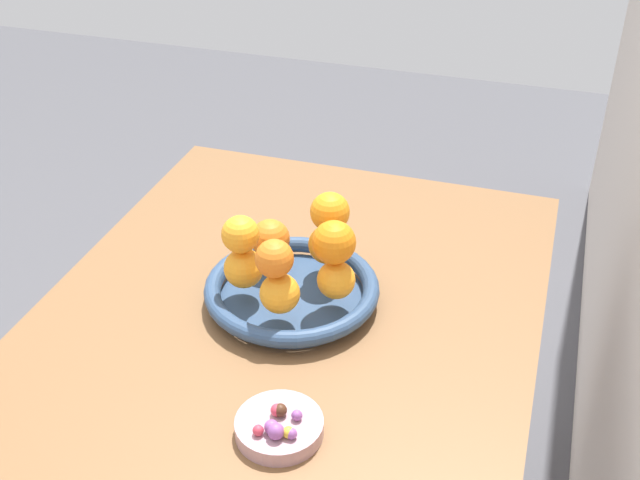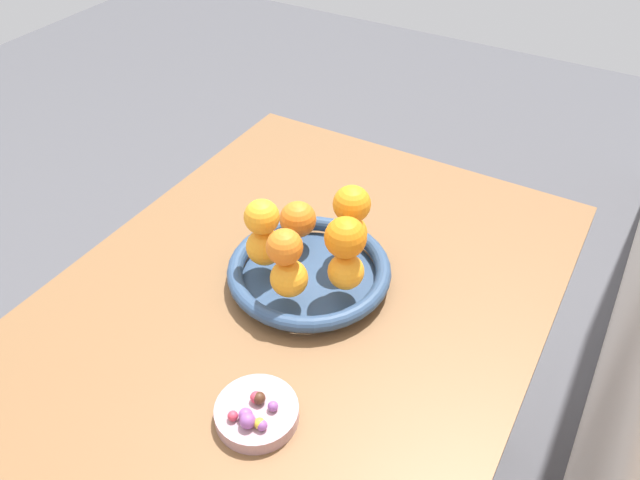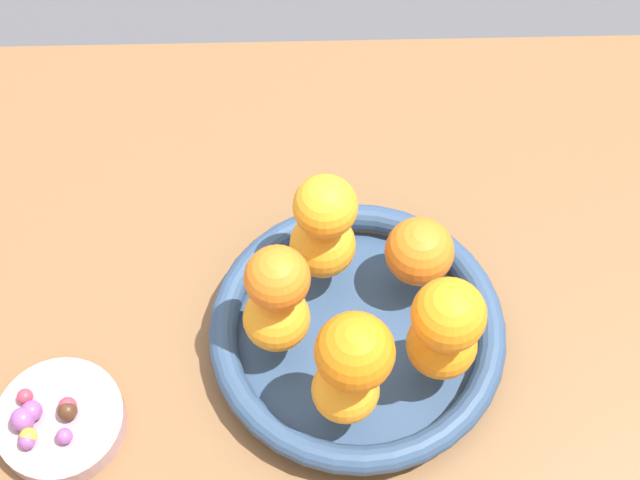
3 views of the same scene
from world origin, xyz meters
The scene contains 20 objects.
dining_table centered at (0.00, 0.00, 0.65)m, with size 1.10×0.76×0.74m.
fruit_bowl centered at (-0.09, 0.00, 0.76)m, with size 0.27×0.27×0.04m.
candy_dish centered at (0.17, 0.08, 0.75)m, with size 0.11×0.11×0.02m, color #B28C99.
orange_0 centered at (-0.08, 0.08, 0.81)m, with size 0.06×0.06×0.06m, color orange.
orange_1 centered at (-0.16, 0.04, 0.81)m, with size 0.06×0.06×0.06m, color orange.
orange_2 centered at (-0.15, -0.06, 0.81)m, with size 0.06×0.06×0.06m, color orange.
orange_3 centered at (-0.06, -0.07, 0.81)m, with size 0.06×0.06×0.06m, color orange.
orange_4 centered at (-0.02, 0.01, 0.81)m, with size 0.06×0.06×0.06m, color orange.
orange_5 centered at (-0.07, -0.07, 0.87)m, with size 0.06×0.06×0.06m, color orange.
orange_6 centered at (-0.02, 0.00, 0.87)m, with size 0.06×0.06×0.06m, color orange.
orange_7 centered at (-0.16, 0.04, 0.87)m, with size 0.06×0.06×0.06m, color orange.
orange_8 centered at (-0.09, 0.07, 0.87)m, with size 0.07×0.07×0.07m, color orange.
candy_ball_0 centered at (0.20, 0.08, 0.77)m, with size 0.02×0.02×0.02m, color #8C4C99.
candy_ball_1 centered at (0.16, 0.10, 0.77)m, with size 0.01×0.01×0.01m, color #8C4C99.
candy_ball_2 centered at (0.16, 0.07, 0.77)m, with size 0.02×0.02×0.02m, color #472819.
candy_ball_3 centered at (0.19, 0.10, 0.77)m, with size 0.02×0.02×0.02m, color gold.
candy_ball_4 centered at (0.19, 0.10, 0.77)m, with size 0.01×0.01×0.01m, color #8C4C99.
candy_ball_5 centered at (0.19, 0.07, 0.77)m, with size 0.02×0.02×0.02m, color #8C4C99.
candy_ball_6 centered at (0.16, 0.07, 0.77)m, with size 0.02×0.02×0.02m, color #C6384C.
candy_ball_7 centered at (0.20, 0.06, 0.77)m, with size 0.01×0.01×0.01m, color #C6384C.
Camera 2 is at (0.56, 0.39, 1.47)m, focal length 35.00 mm.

